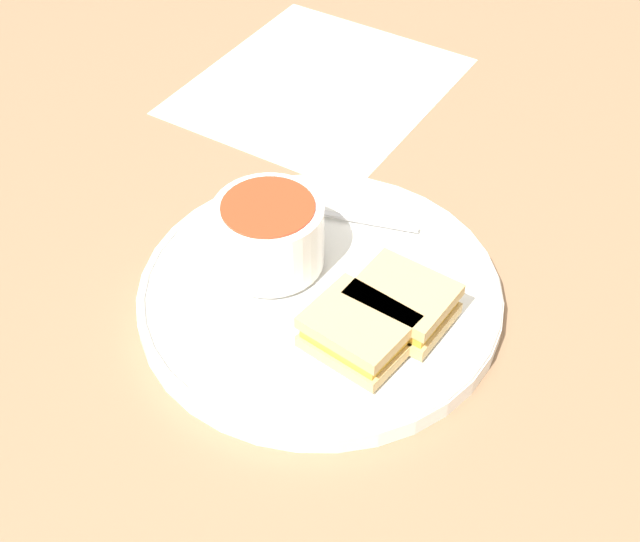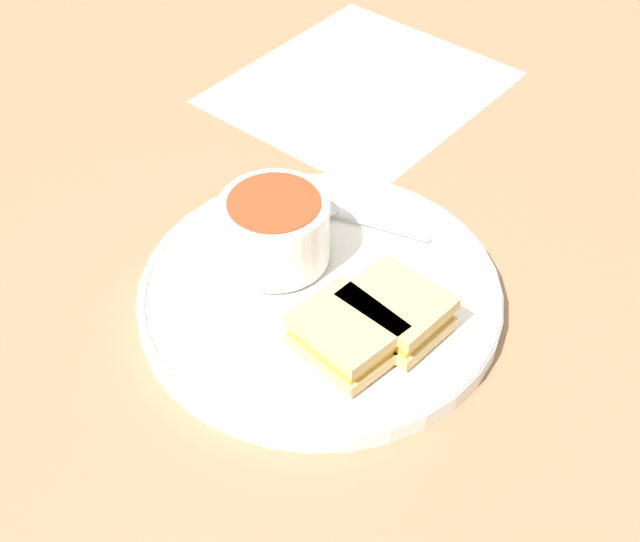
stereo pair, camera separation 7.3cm
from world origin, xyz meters
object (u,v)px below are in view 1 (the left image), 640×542
at_px(spoon, 317,210).
at_px(sandwich_half_near, 358,331).
at_px(soup_bowl, 269,233).
at_px(sandwich_half_far, 400,306).

relative_size(spoon, sandwich_half_near, 1.39).
relative_size(soup_bowl, sandwich_half_far, 1.13).
bearing_deg(sandwich_half_near, spoon, 130.45).
distance_m(sandwich_half_near, sandwich_half_far, 0.04).
distance_m(spoon, sandwich_half_far, 0.15).
height_order(soup_bowl, spoon, soup_bowl).
bearing_deg(soup_bowl, sandwich_half_near, -24.31).
height_order(sandwich_half_near, sandwich_half_far, same).
distance_m(spoon, sandwich_half_near, 0.16).
bearing_deg(sandwich_half_near, sandwich_half_far, 67.38).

